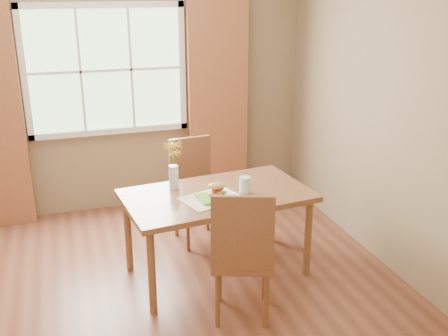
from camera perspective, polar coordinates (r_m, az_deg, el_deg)
room at (r=3.69m, az=-9.69°, el=3.83°), size 4.24×3.84×2.74m
window at (r=5.48m, az=-12.72°, el=10.34°), size 1.62×0.06×1.32m
curtain_right at (r=5.69m, az=-0.66°, el=7.02°), size 0.65×0.08×2.20m
dining_table at (r=4.27m, az=-0.77°, el=-3.66°), size 1.57×1.00×0.73m
chair_near at (r=3.70m, az=2.01°, el=-9.09°), size 0.54×0.54×1.02m
chair_far at (r=4.94m, az=-3.24°, el=-1.86°), size 0.44×0.44×0.97m
placemat at (r=4.13m, az=-1.37°, el=-3.35°), size 0.53×0.45×0.01m
plate at (r=4.11m, az=-1.28°, el=-3.31°), size 0.24×0.24×0.01m
croissant_sandwich at (r=4.12m, az=-0.76°, el=-2.35°), size 0.16×0.11×0.11m
water_glass at (r=4.23m, az=2.29°, el=-1.88°), size 0.09×0.09×0.13m
flower_vase at (r=4.27m, az=-5.53°, el=0.79°), size 0.16×0.16×0.40m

